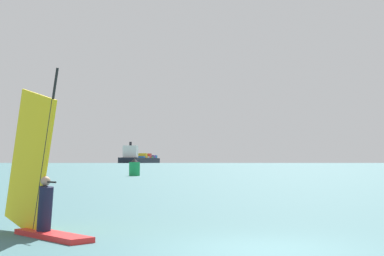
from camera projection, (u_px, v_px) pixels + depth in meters
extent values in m
plane|color=#386066|center=(262.00, 250.00, 10.26)|extent=(4000.00, 4000.00, 0.00)
cube|color=red|center=(53.00, 235.00, 11.89)|extent=(1.64, 2.49, 0.12)
cylinder|color=black|center=(46.00, 150.00, 12.28)|extent=(0.51, 0.93, 3.72)
cube|color=yellow|center=(29.00, 161.00, 12.81)|extent=(1.13, 2.19, 3.59)
cylinder|color=black|center=(37.00, 181.00, 12.49)|extent=(0.78, 1.50, 0.04)
cylinder|color=#191E38|center=(45.00, 209.00, 12.18)|extent=(0.48, 0.53, 1.05)
sphere|color=tan|center=(46.00, 181.00, 12.22)|extent=(0.22, 0.22, 0.22)
cube|color=black|center=(141.00, 160.00, 923.30)|extent=(100.98, 153.61, 8.93)
cube|color=silver|center=(130.00, 152.00, 865.14)|extent=(26.03, 22.28, 19.54)
cylinder|color=black|center=(131.00, 144.00, 865.95)|extent=(4.00, 4.00, 6.00)
cube|color=#1E66AD|center=(137.00, 157.00, 900.05)|extent=(29.56, 23.77, 2.60)
cube|color=gold|center=(139.00, 156.00, 913.98)|extent=(29.56, 23.77, 7.80)
cube|color=#99999E|center=(141.00, 157.00, 927.59)|extent=(29.56, 23.77, 2.60)
cube|color=red|center=(143.00, 156.00, 941.52)|extent=(29.56, 23.77, 7.80)
cube|color=#2D8C47|center=(145.00, 157.00, 955.12)|extent=(29.56, 23.77, 2.60)
cube|color=#59388C|center=(148.00, 157.00, 968.97)|extent=(29.56, 23.77, 5.20)
cube|color=#1E66AD|center=(149.00, 157.00, 982.74)|extent=(29.56, 23.77, 5.20)
cube|color=#4C564C|center=(159.00, 157.00, 1696.30)|extent=(1138.67, 566.90, 36.77)
cylinder|color=#19994C|center=(134.00, 169.00, 65.25)|extent=(1.33, 1.33, 1.68)
cone|color=black|center=(135.00, 160.00, 65.32)|extent=(0.93, 0.93, 0.50)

